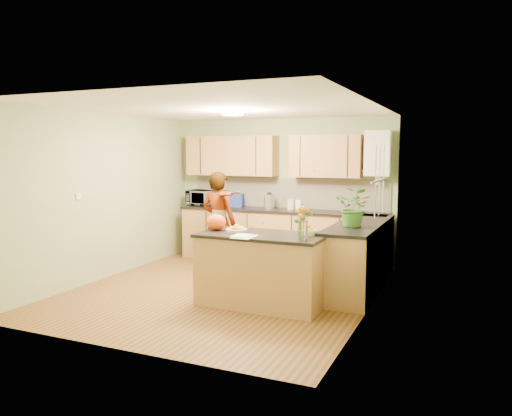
% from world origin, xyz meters
% --- Properties ---
extents(floor, '(4.50, 4.50, 0.00)m').
position_xyz_m(floor, '(0.00, 0.00, 0.00)').
color(floor, '#573919').
rests_on(floor, ground).
extents(ceiling, '(4.00, 4.50, 0.02)m').
position_xyz_m(ceiling, '(0.00, 0.00, 2.50)').
color(ceiling, white).
rests_on(ceiling, wall_back).
extents(wall_back, '(4.00, 0.02, 2.50)m').
position_xyz_m(wall_back, '(0.00, 2.25, 1.25)').
color(wall_back, '#92A475').
rests_on(wall_back, floor).
extents(wall_front, '(4.00, 0.02, 2.50)m').
position_xyz_m(wall_front, '(0.00, -2.25, 1.25)').
color(wall_front, '#92A475').
rests_on(wall_front, floor).
extents(wall_left, '(0.02, 4.50, 2.50)m').
position_xyz_m(wall_left, '(-2.00, 0.00, 1.25)').
color(wall_left, '#92A475').
rests_on(wall_left, floor).
extents(wall_right, '(0.02, 4.50, 2.50)m').
position_xyz_m(wall_right, '(2.00, 0.00, 1.25)').
color(wall_right, '#92A475').
rests_on(wall_right, floor).
extents(back_counter, '(3.64, 0.62, 0.94)m').
position_xyz_m(back_counter, '(0.10, 1.95, 0.47)').
color(back_counter, '#A06740').
rests_on(back_counter, floor).
extents(right_counter, '(0.62, 2.24, 0.94)m').
position_xyz_m(right_counter, '(1.70, 0.85, 0.47)').
color(right_counter, '#A06740').
rests_on(right_counter, floor).
extents(splashback, '(3.60, 0.02, 0.52)m').
position_xyz_m(splashback, '(0.10, 2.23, 1.20)').
color(splashback, silver).
rests_on(splashback, back_counter).
extents(upper_cabinets, '(3.20, 0.34, 0.70)m').
position_xyz_m(upper_cabinets, '(-0.18, 2.08, 1.85)').
color(upper_cabinets, '#A06740').
rests_on(upper_cabinets, wall_back).
extents(boiler, '(0.40, 0.30, 0.86)m').
position_xyz_m(boiler, '(1.70, 2.09, 1.90)').
color(boiler, white).
rests_on(boiler, wall_back).
extents(window_right, '(0.01, 1.30, 1.05)m').
position_xyz_m(window_right, '(1.99, 0.60, 1.55)').
color(window_right, white).
rests_on(window_right, wall_right).
extents(light_switch, '(0.02, 0.09, 0.09)m').
position_xyz_m(light_switch, '(-1.99, -0.60, 1.30)').
color(light_switch, white).
rests_on(light_switch, wall_left).
extents(ceiling_lamp, '(0.30, 0.30, 0.07)m').
position_xyz_m(ceiling_lamp, '(0.00, 0.30, 2.46)').
color(ceiling_lamp, '#FFEABF').
rests_on(ceiling_lamp, ceiling).
extents(peninsula_island, '(1.58, 0.81, 0.91)m').
position_xyz_m(peninsula_island, '(0.72, -0.36, 0.45)').
color(peninsula_island, '#A06740').
rests_on(peninsula_island, floor).
extents(fruit_dish, '(0.27, 0.27, 0.09)m').
position_xyz_m(fruit_dish, '(0.37, -0.36, 0.95)').
color(fruit_dish, beige).
rests_on(fruit_dish, peninsula_island).
extents(orange_bowl, '(0.22, 0.22, 0.13)m').
position_xyz_m(orange_bowl, '(1.27, -0.21, 0.96)').
color(orange_bowl, beige).
rests_on(orange_bowl, peninsula_island).
extents(flower_vase, '(0.25, 0.25, 0.47)m').
position_xyz_m(flower_vase, '(1.32, -0.54, 1.22)').
color(flower_vase, silver).
rests_on(flower_vase, peninsula_island).
extents(orange_bag, '(0.32, 0.29, 0.20)m').
position_xyz_m(orange_bag, '(0.05, -0.31, 1.01)').
color(orange_bag, '#FE5215').
rests_on(orange_bag, peninsula_island).
extents(papers, '(0.24, 0.33, 0.01)m').
position_xyz_m(papers, '(0.62, -0.66, 0.91)').
color(papers, white).
rests_on(papers, peninsula_island).
extents(violinist, '(0.62, 0.43, 1.62)m').
position_xyz_m(violinist, '(-0.56, 0.91, 0.81)').
color(violinist, tan).
rests_on(violinist, floor).
extents(violin, '(0.66, 0.58, 0.17)m').
position_xyz_m(violin, '(-0.36, 0.69, 1.29)').
color(violin, '#490F04').
rests_on(violin, violinist).
extents(microwave, '(0.55, 0.42, 0.28)m').
position_xyz_m(microwave, '(-1.49, 1.99, 1.08)').
color(microwave, white).
rests_on(microwave, back_counter).
extents(blue_box, '(0.32, 0.26, 0.23)m').
position_xyz_m(blue_box, '(-0.79, 1.99, 1.05)').
color(blue_box, navy).
rests_on(blue_box, back_counter).
extents(kettle, '(0.18, 0.18, 0.33)m').
position_xyz_m(kettle, '(-0.13, 1.99, 1.08)').
color(kettle, silver).
rests_on(kettle, back_counter).
extents(jar_cream, '(0.15, 0.15, 0.18)m').
position_xyz_m(jar_cream, '(0.27, 1.98, 1.03)').
color(jar_cream, beige).
rests_on(jar_cream, back_counter).
extents(jar_white, '(0.13, 0.13, 0.17)m').
position_xyz_m(jar_white, '(0.42, 1.95, 1.03)').
color(jar_white, white).
rests_on(jar_white, back_counter).
extents(potted_plant, '(0.52, 0.47, 0.52)m').
position_xyz_m(potted_plant, '(1.70, 0.44, 1.20)').
color(potted_plant, '#356C24').
rests_on(potted_plant, right_counter).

